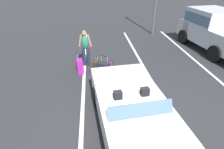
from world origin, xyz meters
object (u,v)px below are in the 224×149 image
Objects in this scene: suitcase_medium_bright at (80,66)px; duffel_bag at (109,66)px; convertible_car at (135,117)px; suitcase_large_black at (103,71)px; parked_pickup_truck_near at (215,30)px; traveler_person at (85,46)px; suitcase_small_carryon at (96,67)px.

suitcase_medium_bright reaches higher than duffel_bag.
suitcase_large_black is (-2.94, -0.62, -0.22)m from convertible_car.
parked_pickup_truck_near is (-2.60, 6.15, 0.74)m from suitcase_large_black.
duffel_bag is 6.15m from parked_pickup_truck_near.
suitcase_medium_bright is at bearing -90.18° from suitcase_large_black.
duffel_bag is at bearing 99.43° from parked_pickup_truck_near.
suitcase_large_black is 1.16m from suitcase_medium_bright.
parked_pickup_truck_near reaches higher than convertible_car.
parked_pickup_truck_near is at bearing 110.55° from traveler_person.
convertible_car is 7.84m from parked_pickup_truck_near.
convertible_car reaches higher than suitcase_large_black.
convertible_car is 4.46× the size of suitcase_medium_bright.
suitcase_large_black is 1.33× the size of suitcase_small_carryon.
suitcase_small_carryon is 1.05m from traveler_person.
suitcase_medium_bright is 0.58× the size of traveler_person.
convertible_car is 3.92m from suitcase_medium_bright.
suitcase_medium_bright is 1.26× the size of suitcase_small_carryon.
traveler_person is (-0.68, -0.42, 0.68)m from suitcase_small_carryon.
convertible_car is 2.60× the size of traveler_person.
convertible_car reaches higher than duffel_bag.
suitcase_large_black reaches higher than suitcase_small_carryon.
traveler_person is 6.96m from parked_pickup_truck_near.
parked_pickup_truck_near is (-1.91, 6.44, 0.85)m from suitcase_small_carryon.
parked_pickup_truck_near reaches higher than traveler_person.
suitcase_large_black is at bearing -173.55° from convertible_car.
traveler_person is at bearing -116.16° from duffel_bag.
convertible_car is at bearing 127.91° from parked_pickup_truck_near.
suitcase_small_carryon is 0.15× the size of parked_pickup_truck_near.
convertible_car reaches higher than suitcase_small_carryon.
convertible_car is 0.82× the size of parked_pickup_truck_near.
suitcase_medium_bright is 1.38× the size of duffel_bag.
suitcase_medium_bright is at bearing 98.24° from parked_pickup_truck_near.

